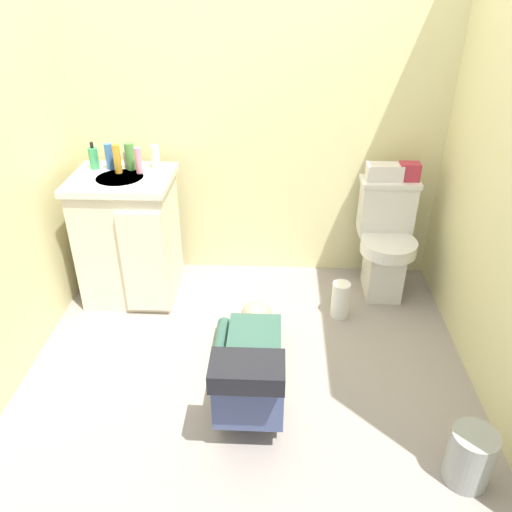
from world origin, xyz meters
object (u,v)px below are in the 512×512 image
Objects in this scene: toilet at (385,241)px; bottle_pink at (139,161)px; vanity_cabinet at (129,236)px; trash_can at (470,457)px; bottle_green at (130,156)px; paper_towel_roll at (340,300)px; person_plumber at (251,365)px; bottle_white at (155,156)px; soap_dispenser at (94,158)px; faucet at (126,160)px; toiletry_bag at (409,172)px; bottle_amber at (117,159)px; bottle_blue at (109,157)px; tissue_box at (384,172)px.

toilet is 4.78× the size of bottle_pink.
vanity_cabinet is 2.24m from trash_can.
bottle_green reaches higher than paper_towel_roll.
bottle_green is (0.03, 0.12, 0.48)m from vanity_cabinet.
bottle_white is at bearing 121.36° from person_plumber.
soap_dispenser is at bearing 179.51° from toilet.
bottle_pink is (-0.72, 0.95, 0.72)m from person_plumber.
bottle_pink is 0.59× the size of trash_can.
paper_towel_roll is (1.34, -0.36, -0.75)m from faucet.
bottle_white reaches higher than person_plumber.
paper_towel_roll is at bearing -134.65° from toiletry_bag.
bottle_amber reaches higher than trash_can.
person_plumber is 8.59× the size of toiletry_bag.
bottle_blue is (-1.73, 0.01, 0.53)m from toilet.
bottle_blue is (-1.83, -0.08, 0.09)m from toiletry_bag.
person_plumber is 0.85m from paper_towel_roll.
bottle_blue is at bearing -179.06° from bottle_green.
bottle_green is (-1.55, -0.08, 0.10)m from tissue_box.
soap_dispenser is at bearing -174.25° from bottle_white.
bottle_amber reaches higher than bottle_pink.
vanity_cabinet is 0.52m from soap_dispenser.
tissue_box reaches higher than trash_can.
vanity_cabinet is 4.94× the size of soap_dispenser.
bottle_green reaches higher than bottle_pink.
toiletry_bag is 1.65m from bottle_pink.
tissue_box is at bearing 180.00° from toiletry_bag.
toilet reaches higher than paper_towel_roll.
paper_towel_roll is at bearing -11.23° from bottle_amber.
toiletry_bag is at bearing 6.59° from vanity_cabinet.
bottle_white reaches higher than toiletry_bag.
bottle_green is (0.04, -0.02, 0.03)m from faucet.
person_plumber is at bearing -51.50° from faucet.
trash_can is at bearing -69.69° from paper_towel_roll.
bottle_amber is at bearing 114.33° from vanity_cabinet.
vanity_cabinet is 0.53m from bottle_white.
soap_dispenser is at bearing -177.78° from toiletry_bag.
toiletry_bag is 0.88× the size of bottle_white.
toiletry_bag is at bearing 2.56° from bottle_green.
bottle_green reaches higher than tissue_box.
bottle_white reaches higher than trash_can.
tissue_box is 1.27× the size of bottle_amber.
tissue_box reaches higher than toilet.
bottle_blue is at bearing -177.33° from tissue_box.
soap_dispenser reaches higher than faucet.
bottle_white is at bearing 8.58° from bottle_blue.
bottle_amber is 1.11× the size of bottle_pink.
bottle_green is at bearing -177.44° from toiletry_bag.
soap_dispenser is at bearing 142.83° from trash_can.
paper_towel_roll is at bearing -12.38° from soap_dispenser.
toiletry_bag is 0.75× the size of soap_dispenser.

